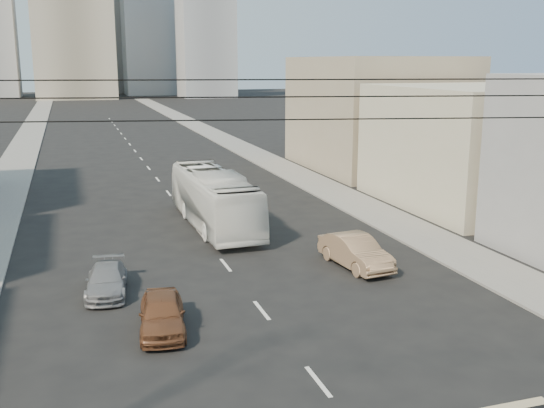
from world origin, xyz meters
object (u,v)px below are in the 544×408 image
sedan_grey (107,280)px  sedan_brown (162,313)px  sedan_tan (355,251)px  city_bus (214,199)px

sedan_grey → sedan_brown: bearing=-63.1°
sedan_tan → sedan_grey: bearing=173.5°
city_bus → sedan_tan: bearing=-65.5°
city_bus → sedan_grey: bearing=-126.8°
sedan_brown → sedan_tan: size_ratio=0.86×
sedan_tan → sedan_grey: size_ratio=1.15×
city_bus → sedan_brown: 15.19m
city_bus → sedan_grey: city_bus is taller
city_bus → sedan_brown: bearing=-111.4°
city_bus → sedan_tan: 10.74m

